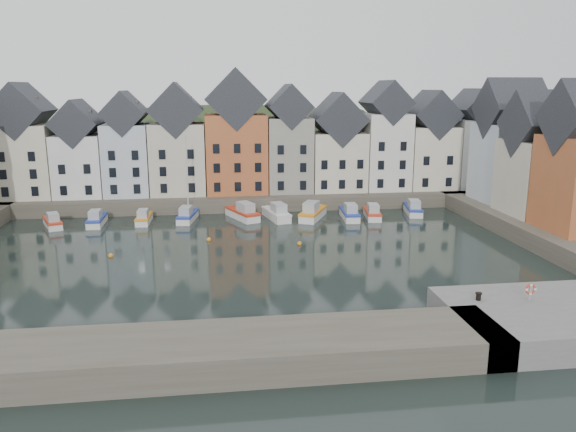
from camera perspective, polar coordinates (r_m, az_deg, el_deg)
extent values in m
plane|color=black|center=(57.02, -4.05, -4.52)|extent=(260.00, 260.00, 0.00)
cube|color=#4B4539|center=(85.89, -5.30, 2.10)|extent=(90.00, 16.00, 2.00)
cube|color=#4B4539|center=(71.77, 26.73, -1.41)|extent=(14.00, 54.00, 2.00)
cube|color=#60605E|center=(45.45, 27.06, -9.26)|extent=(18.00, 10.00, 2.00)
cube|color=#4B4539|center=(36.74, -18.04, -13.68)|extent=(50.00, 6.00, 2.00)
ellipsoid|color=#1E2F17|center=(115.79, -5.63, -4.76)|extent=(153.60, 70.40, 64.00)
sphere|color=black|center=(106.13, -13.47, 8.06)|extent=(5.77, 5.77, 5.77)
sphere|color=black|center=(118.75, 6.21, 8.54)|extent=(5.27, 5.27, 5.27)
sphere|color=black|center=(114.36, 10.41, 8.12)|extent=(5.07, 5.07, 5.07)
sphere|color=black|center=(111.26, 1.53, 8.16)|extent=(5.01, 5.01, 5.01)
sphere|color=black|center=(116.65, -24.88, 6.59)|extent=(3.94, 3.94, 3.94)
sphere|color=black|center=(119.14, 7.90, 8.47)|extent=(5.21, 5.21, 5.21)
sphere|color=black|center=(113.41, -4.96, 8.47)|extent=(5.45, 5.45, 5.45)
sphere|color=black|center=(110.92, 14.29, 7.44)|extent=(4.49, 4.49, 4.49)
cube|color=beige|center=(86.92, -25.00, 5.10)|extent=(7.67, 8.00, 10.07)
cube|color=black|center=(86.40, -25.44, 9.65)|extent=(7.67, 8.16, 7.67)
cube|color=white|center=(85.12, -20.27, 4.87)|extent=(6.56, 8.00, 8.61)
cube|color=black|center=(84.57, -20.59, 8.85)|extent=(6.56, 8.16, 6.56)
cube|color=silver|center=(83.83, -15.94, 5.55)|extent=(6.20, 8.00, 10.02)
cube|color=black|center=(83.30, -16.22, 10.01)|extent=(6.20, 8.16, 6.20)
cube|color=beige|center=(83.08, -11.07, 5.76)|extent=(7.70, 8.00, 10.08)
cube|color=black|center=(82.53, -11.28, 10.55)|extent=(7.70, 8.16, 7.70)
cube|color=#B55D33|center=(82.91, -5.29, 6.35)|extent=(8.69, 8.00, 11.28)
cube|color=black|center=(82.39, -5.41, 11.74)|extent=(8.69, 8.16, 8.69)
cube|color=gray|center=(83.59, 0.03, 6.29)|extent=(6.43, 8.00, 10.78)
cube|color=black|center=(83.07, 0.03, 11.08)|extent=(6.43, 8.16, 6.43)
cube|color=beige|center=(84.98, 4.94, 5.59)|extent=(7.88, 8.00, 8.56)
cube|color=black|center=(84.42, 5.02, 9.79)|extent=(7.88, 8.16, 7.88)
cube|color=silver|center=(86.69, 9.73, 6.50)|extent=(6.50, 8.00, 11.27)
cube|color=black|center=(86.21, 9.91, 11.29)|extent=(6.50, 8.16, 6.50)
cube|color=beige|center=(89.12, 14.04, 5.85)|extent=(7.23, 8.00, 9.32)
cube|color=black|center=(88.60, 14.27, 9.99)|extent=(7.23, 8.16, 7.23)
cube|color=white|center=(91.79, 18.07, 6.10)|extent=(6.18, 8.00, 10.32)
cube|color=black|center=(91.31, 18.36, 10.27)|extent=(6.18, 8.16, 6.18)
cube|color=silver|center=(81.29, 21.41, 5.07)|extent=(7.47, 8.00, 10.38)
cube|color=black|center=(80.73, 21.83, 10.11)|extent=(7.62, 8.00, 8.00)
cube|color=beige|center=(74.54, 24.29, 3.59)|extent=(8.14, 8.00, 8.89)
cube|color=black|center=(73.90, 24.75, 8.51)|extent=(8.30, 8.00, 8.00)
sphere|color=orange|center=(64.57, -8.04, -2.38)|extent=(0.50, 0.50, 0.50)
sphere|color=orange|center=(62.35, 1.18, -2.81)|extent=(0.50, 0.50, 0.50)
sphere|color=orange|center=(60.74, -17.56, -3.86)|extent=(0.50, 0.50, 0.50)
cube|color=silver|center=(76.25, -22.79, -0.79)|extent=(3.56, 5.60, 0.99)
cube|color=red|center=(76.14, -22.82, -0.39)|extent=(3.68, 5.74, 0.22)
cube|color=#A1A6A9|center=(75.24, -22.78, -0.11)|extent=(1.99, 2.48, 1.08)
cube|color=silver|center=(75.47, -18.82, -0.58)|extent=(1.75, 5.71, 1.04)
cube|color=#22369C|center=(75.35, -18.85, -0.16)|extent=(1.85, 5.82, 0.24)
cube|color=#A1A6A9|center=(74.41, -19.00, 0.12)|extent=(1.35, 2.29, 1.14)
cube|color=silver|center=(74.85, -14.40, -0.42)|extent=(1.70, 5.31, 0.97)
cube|color=orange|center=(74.73, -14.42, -0.03)|extent=(1.79, 5.42, 0.22)
cube|color=#A1A6A9|center=(73.85, -14.53, 0.24)|extent=(1.28, 2.14, 1.05)
cube|color=silver|center=(74.69, -10.16, -0.21)|extent=(2.72, 6.02, 1.06)
cube|color=#22369C|center=(74.56, -10.18, 0.22)|extent=(2.84, 6.15, 0.24)
cube|color=#A1A6A9|center=(73.61, -10.34, 0.51)|extent=(1.74, 2.52, 1.16)
cylinder|color=silver|center=(74.22, -10.23, 4.00)|extent=(0.14, 0.14, 10.64)
cube|color=silver|center=(74.90, -4.66, 0.02)|extent=(4.43, 6.90, 1.22)
cube|color=red|center=(74.75, -4.67, 0.52)|extent=(4.59, 7.06, 0.28)
cube|color=#A1A6A9|center=(73.74, -4.34, 0.88)|extent=(2.47, 3.05, 1.33)
cube|color=silver|center=(74.50, -1.20, -0.01)|extent=(3.31, 6.77, 1.19)
cube|color=silver|center=(74.36, -1.20, 0.48)|extent=(3.44, 6.92, 0.27)
cube|color=#A1A6A9|center=(73.32, -0.96, 0.82)|extent=(2.04, 2.87, 1.30)
cube|color=silver|center=(74.80, 2.55, 0.05)|extent=(4.74, 7.08, 1.26)
cube|color=orange|center=(74.65, 2.56, 0.56)|extent=(4.90, 7.25, 0.29)
cube|color=#A1A6A9|center=(73.53, 2.36, 0.92)|extent=(2.60, 3.16, 1.37)
cube|color=silver|center=(75.15, 6.26, 0.01)|extent=(2.27, 6.22, 1.12)
cube|color=#22369C|center=(75.02, 6.27, 0.46)|extent=(2.38, 6.35, 0.25)
cube|color=#A1A6A9|center=(74.01, 6.40, 0.77)|extent=(1.60, 2.54, 1.22)
cube|color=silver|center=(75.99, 8.54, 0.07)|extent=(2.55, 5.95, 1.06)
cube|color=red|center=(75.86, 8.56, 0.49)|extent=(2.66, 6.08, 0.24)
cube|color=#A1A6A9|center=(74.90, 8.66, 0.78)|extent=(1.66, 2.48, 1.15)
cube|color=silver|center=(79.43, 12.57, 0.47)|extent=(2.85, 6.16, 1.09)
cube|color=#22369C|center=(79.31, 12.59, 0.89)|extent=(2.97, 6.29, 0.25)
cube|color=#A1A6A9|center=(78.33, 12.71, 1.17)|extent=(1.80, 2.59, 1.19)
cylinder|color=black|center=(43.35, 18.78, -7.78)|extent=(0.36, 0.36, 0.50)
cylinder|color=black|center=(43.25, 18.81, -7.44)|extent=(0.48, 0.48, 0.08)
cube|color=gray|center=(44.44, 23.33, -7.24)|extent=(0.10, 0.10, 1.10)
torus|color=red|center=(44.28, 23.41, -6.84)|extent=(0.80, 0.14, 0.80)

